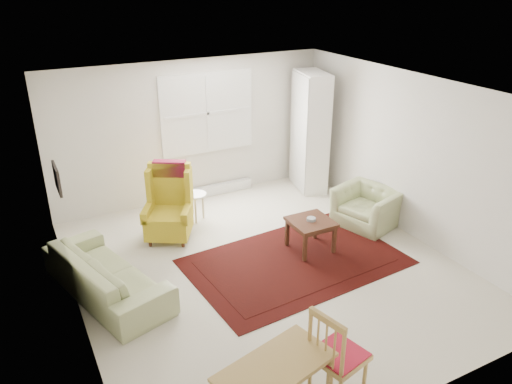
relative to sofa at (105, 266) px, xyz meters
name	(u,v)px	position (x,y,z in m)	size (l,w,h in m)	color
room	(260,180)	(2.12, -0.20, 0.84)	(5.04, 5.54, 2.51)	beige
rug	(296,261)	(2.55, -0.48, -0.40)	(3.00, 1.93, 0.03)	black
sofa	(105,266)	(0.00, 0.00, 0.00)	(2.05, 0.80, 0.83)	#9DA76F
armchair	(367,204)	(4.20, 0.00, -0.04)	(0.95, 0.83, 0.74)	#9DA76F
wingback_chair	(168,204)	(1.17, 1.02, 0.18)	(0.68, 0.72, 1.18)	gold
coffee_table	(310,235)	(2.93, -0.27, -0.17)	(0.60, 0.60, 0.49)	#422214
stool	(196,207)	(1.78, 1.43, -0.17)	(0.36, 0.36, 0.48)	white
cabinet	(310,132)	(4.20, 1.74, 0.69)	(0.46, 0.88, 2.21)	white
desk_chair	(339,353)	(1.61, -2.76, 0.11)	(0.46, 0.46, 1.05)	#AE8A46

